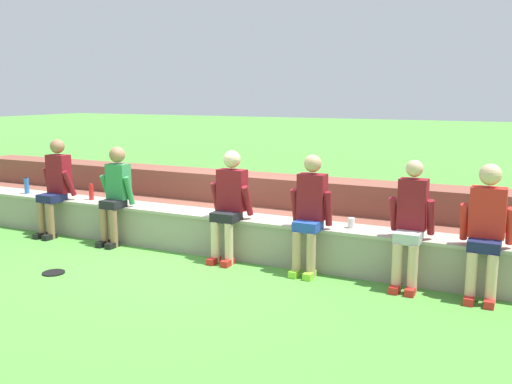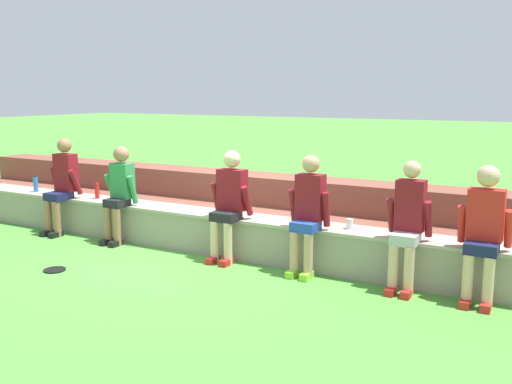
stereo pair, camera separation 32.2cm
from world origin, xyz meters
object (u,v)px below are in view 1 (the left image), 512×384
object	(u,v)px
plastic_cup_right_end	(351,223)
frisbee	(54,273)
person_left_of_center	(115,192)
water_bottle_near_left	(27,186)
person_far_left	(55,184)
person_far_right	(410,221)
water_bottle_center_gap	(91,192)
person_center	(229,201)
person_right_of_center	(310,210)
person_rightmost_edge	(486,226)

from	to	relation	value
plastic_cup_right_end	frisbee	bearing A→B (deg)	-152.12
person_left_of_center	water_bottle_near_left	xyz separation A→B (m)	(-2.03, 0.22, -0.09)
person_left_of_center	plastic_cup_right_end	distance (m)	3.44
person_far_left	person_far_right	size ratio (longest dim) A/B	1.02
person_left_of_center	water_bottle_center_gap	bearing A→B (deg)	159.51
person_center	plastic_cup_right_end	world-z (taller)	person_center
person_far_left	frisbee	world-z (taller)	person_far_left
water_bottle_center_gap	person_right_of_center	bearing A→B (deg)	-4.15
person_right_of_center	water_bottle_near_left	world-z (taller)	person_right_of_center
person_far_left	person_rightmost_edge	size ratio (longest dim) A/B	1.02
person_far_right	water_bottle_center_gap	distance (m)	4.88
person_far_left	person_rightmost_edge	bearing A→B (deg)	0.08
frisbee	plastic_cup_right_end	bearing A→B (deg)	27.88
person_left_of_center	person_center	size ratio (longest dim) A/B	0.98
frisbee	person_left_of_center	bearing A→B (deg)	98.31
person_far_left	water_bottle_center_gap	size ratio (longest dim) A/B	5.89
person_right_of_center	person_rightmost_edge	bearing A→B (deg)	0.39
water_bottle_center_gap	frisbee	world-z (taller)	water_bottle_center_gap
person_far_left	person_left_of_center	distance (m)	1.17
person_left_of_center	person_far_right	xyz separation A→B (m)	(4.18, 0.01, -0.01)
person_far_left	person_left_of_center	size ratio (longest dim) A/B	1.04
person_right_of_center	plastic_cup_right_end	world-z (taller)	person_right_of_center
water_bottle_near_left	person_far_right	bearing A→B (deg)	-1.91
person_right_of_center	person_far_right	distance (m)	1.19
water_bottle_near_left	frisbee	world-z (taller)	water_bottle_near_left
person_left_of_center	water_bottle_near_left	world-z (taller)	person_left_of_center
person_right_of_center	person_center	bearing A→B (deg)	178.28
person_center	water_bottle_center_gap	distance (m)	2.57
person_far_right	frisbee	distance (m)	4.29
person_far_left	person_rightmost_edge	world-z (taller)	person_far_left
water_bottle_near_left	person_right_of_center	bearing A→B (deg)	-2.56
person_center	water_bottle_center_gap	xyz separation A→B (m)	(-2.55, 0.23, -0.12)
person_center	water_bottle_near_left	distance (m)	3.90
person_far_left	plastic_cup_right_end	bearing A→B (deg)	3.38
water_bottle_near_left	frisbee	distance (m)	2.86
person_far_left	person_rightmost_edge	distance (m)	6.13
person_right_of_center	plastic_cup_right_end	bearing A→B (deg)	32.33
water_bottle_center_gap	frisbee	size ratio (longest dim) A/B	0.93
person_right_of_center	plastic_cup_right_end	distance (m)	0.54
person_rightmost_edge	plastic_cup_right_end	xyz separation A→B (m)	(-1.54, 0.26, -0.18)
person_left_of_center	plastic_cup_right_end	xyz separation A→B (m)	(3.42, 0.27, -0.16)
person_far_right	person_rightmost_edge	world-z (taller)	person_rightmost_edge
person_far_left	person_right_of_center	distance (m)	4.15
water_bottle_near_left	frisbee	size ratio (longest dim) A/B	1.00
person_far_left	person_far_right	distance (m)	5.34
person_left_of_center	person_center	xyz separation A→B (m)	(1.86, 0.03, 0.02)
person_left_of_center	person_rightmost_edge	xyz separation A→B (m)	(4.96, 0.01, 0.02)
person_rightmost_edge	plastic_cup_right_end	distance (m)	1.57
person_center	person_far_right	world-z (taller)	person_far_right
person_rightmost_edge	plastic_cup_right_end	world-z (taller)	person_rightmost_edge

